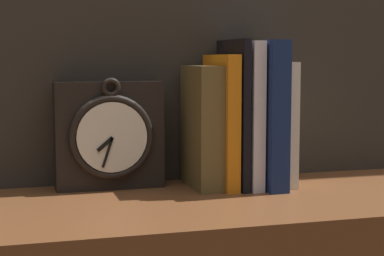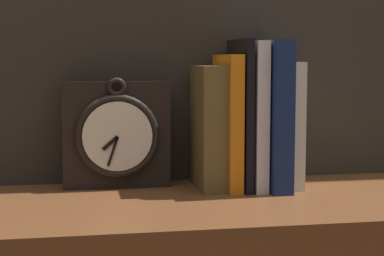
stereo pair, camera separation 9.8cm
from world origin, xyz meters
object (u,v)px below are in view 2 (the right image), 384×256
object	(u,v)px
book_slot4_navy	(270,114)
book_slot3_white	(252,115)
book_slot2_black	(240,114)
book_slot5_cream	(285,124)
clock	(116,134)
book_slot1_orange	(228,121)
book_slot0_brown	(208,127)

from	to	relation	value
book_slot4_navy	book_slot3_white	bearing A→B (deg)	165.46
book_slot2_black	book_slot5_cream	distance (m)	0.08
book_slot2_black	book_slot5_cream	world-z (taller)	book_slot2_black
clock	book_slot1_orange	xyz separation A→B (m)	(0.18, -0.04, 0.02)
book_slot4_navy	book_slot2_black	bearing A→B (deg)	170.56
book_slot3_white	book_slot4_navy	size ratio (longest dim) A/B	0.99
book_slot3_white	book_slot5_cream	xyz separation A→B (m)	(0.06, 0.01, -0.02)
book_slot0_brown	book_slot5_cream	size ratio (longest dim) A/B	0.97
clock	book_slot0_brown	size ratio (longest dim) A/B	0.91
book_slot0_brown	book_slot3_white	bearing A→B (deg)	-5.62
book_slot1_orange	book_slot0_brown	bearing A→B (deg)	171.62
book_slot0_brown	clock	bearing A→B (deg)	168.00
book_slot0_brown	book_slot1_orange	size ratio (longest dim) A/B	0.92
book_slot0_brown	book_slot1_orange	bearing A→B (deg)	-8.38
book_slot0_brown	book_slot1_orange	world-z (taller)	book_slot1_orange
book_slot3_white	book_slot5_cream	distance (m)	0.06
book_slot0_brown	book_slot4_navy	xyz separation A→B (m)	(0.10, -0.02, 0.02)
clock	book_slot3_white	size ratio (longest dim) A/B	0.76
clock	book_slot2_black	bearing A→B (deg)	-10.77
book_slot5_cream	book_slot4_navy	bearing A→B (deg)	-156.40
book_slot0_brown	book_slot1_orange	xyz separation A→B (m)	(0.03, -0.00, 0.01)
book_slot2_black	book_slot3_white	xyz separation A→B (m)	(0.02, -0.00, -0.00)
clock	book_slot3_white	world-z (taller)	book_slot3_white
clock	book_slot1_orange	distance (m)	0.19
clock	book_slot5_cream	xyz separation A→B (m)	(0.29, -0.03, 0.02)
book_slot0_brown	book_slot5_cream	world-z (taller)	book_slot5_cream
book_slot2_black	book_slot4_navy	bearing A→B (deg)	-9.44
book_slot1_orange	book_slot3_white	xyz separation A→B (m)	(0.04, -0.00, 0.01)
book_slot1_orange	book_slot2_black	size ratio (longest dim) A/B	0.90
book_slot0_brown	book_slot1_orange	distance (m)	0.03
book_slot2_black	book_slot4_navy	world-z (taller)	book_slot2_black
clock	book_slot0_brown	world-z (taller)	book_slot0_brown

